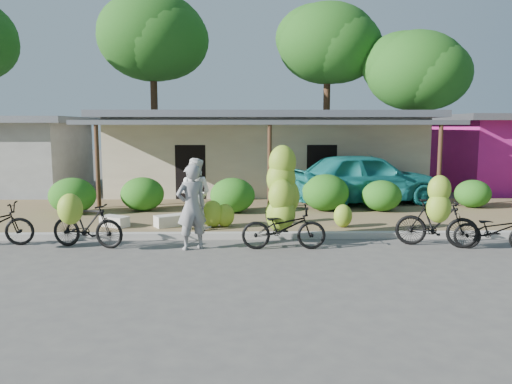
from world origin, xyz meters
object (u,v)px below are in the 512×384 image
at_px(bike_center, 283,207).
at_px(vendor, 192,207).
at_px(sack_far, 115,221).
at_px(tree_near_right, 411,69).
at_px(bike_far_right, 495,230).
at_px(tree_far_center, 149,36).
at_px(bike_right, 437,218).
at_px(bystander, 195,194).
at_px(bike_left, 85,223).
at_px(tree_center_right, 324,42).
at_px(teal_van, 364,178).
at_px(sack_near, 171,221).

xyz_separation_m(bike_center, vendor, (-2.07, -0.24, 0.04)).
relative_size(bike_center, sack_far, 3.12).
bearing_deg(tree_near_right, bike_far_right, -100.16).
xyz_separation_m(tree_far_center, bike_right, (9.27, -15.17, -6.66)).
bearing_deg(bystander, bike_left, 55.11).
xyz_separation_m(tree_center_right, bike_center, (-3.24, -15.44, -6.22)).
bearing_deg(tree_far_center, bike_right, -58.57).
bearing_deg(bike_right, vendor, 108.69).
relative_size(tree_center_right, tree_near_right, 1.24).
relative_size(bike_far_right, teal_van, 0.35).
height_order(tree_near_right, bike_center, tree_near_right).
height_order(bike_right, bystander, bystander).
bearing_deg(tree_near_right, vendor, -124.25).
relative_size(tree_center_right, bike_right, 4.80).
distance_m(bike_right, bike_far_right, 1.28).
xyz_separation_m(tree_far_center, sack_far, (1.41, -13.14, -7.09)).
distance_m(bike_left, sack_near, 2.59).
relative_size(vendor, teal_van, 0.37).
bearing_deg(bike_left, bike_right, -77.59).
distance_m(vendor, teal_van, 7.88).
relative_size(bike_center, sack_near, 2.75).
relative_size(bike_left, vendor, 0.94).
distance_m(bike_center, bike_far_right, 4.79).
bearing_deg(sack_far, bike_far_right, -14.04).
relative_size(bike_left, bike_center, 0.78).
bearing_deg(tree_far_center, sack_near, -77.49).
height_order(tree_center_right, tree_near_right, tree_center_right).
bearing_deg(bike_center, sack_near, 57.70).
distance_m(bike_far_right, sack_far, 9.38).
xyz_separation_m(tree_center_right, sack_near, (-6.09, -13.61, -6.87)).
distance_m(tree_near_right, sack_far, 17.26).
relative_size(sack_far, vendor, 0.39).
bearing_deg(bystander, teal_van, -121.72).
height_order(tree_center_right, bystander, tree_center_right).
xyz_separation_m(bike_left, bike_right, (8.02, -0.11, 0.09)).
bearing_deg(tree_far_center, teal_van, -46.12).
xyz_separation_m(bike_center, bystander, (-2.17, 1.47, 0.12)).
relative_size(tree_far_center, sack_far, 12.61).
height_order(bike_center, sack_far, bike_center).
distance_m(tree_far_center, teal_van, 14.41).
height_order(tree_center_right, bike_far_right, tree_center_right).
height_order(tree_near_right, bystander, tree_near_right).
relative_size(bike_center, teal_van, 0.45).
xyz_separation_m(tree_far_center, bike_left, (1.25, -15.06, -6.75)).
distance_m(bike_left, teal_van, 9.63).
height_order(tree_far_center, bike_right, tree_far_center).
height_order(bike_center, sack_near, bike_center).
bearing_deg(bike_center, teal_van, -29.44).
relative_size(sack_near, vendor, 0.44).
bearing_deg(bike_right, teal_van, 21.59).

